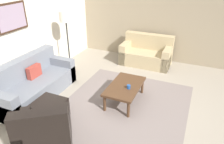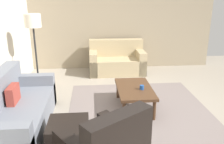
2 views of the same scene
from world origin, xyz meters
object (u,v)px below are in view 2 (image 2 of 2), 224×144
object	(u,v)px
ottoman	(69,135)
cup	(142,87)
coffee_table	(135,90)
lamp_standing	(33,29)
couch_main	(12,113)
couch_loveseat	(117,62)

from	to	relation	value
ottoman	cup	bearing A→B (deg)	-49.33
coffee_table	lamp_standing	world-z (taller)	lamp_standing
couch_main	cup	bearing A→B (deg)	-76.04
ottoman	couch_loveseat	bearing A→B (deg)	-16.77
couch_loveseat	ottoman	bearing A→B (deg)	163.23
cup	coffee_table	bearing A→B (deg)	51.12
couch_main	cup	size ratio (longest dim) A/B	25.52
couch_main	couch_loveseat	size ratio (longest dim) A/B	1.39
coffee_table	couch_loveseat	bearing A→B (deg)	2.87
ottoman	coffee_table	world-z (taller)	coffee_table
ottoman	cup	xyz separation A→B (m)	(1.07, -1.25, 0.25)
lamp_standing	cup	bearing A→B (deg)	-112.27
ottoman	lamp_standing	size ratio (longest dim) A/B	0.33
couch_loveseat	coffee_table	size ratio (longest dim) A/B	1.34
couch_loveseat	cup	size ratio (longest dim) A/B	18.38
couch_main	ottoman	xyz separation A→B (m)	(-0.53, -0.92, -0.10)
couch_main	cup	distance (m)	2.23
cup	lamp_standing	bearing A→B (deg)	67.73
couch_main	coffee_table	bearing A→B (deg)	-72.86
coffee_table	ottoman	bearing A→B (deg)	135.85
coffee_table	lamp_standing	size ratio (longest dim) A/B	0.64
couch_loveseat	ottoman	size ratio (longest dim) A/B	2.63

